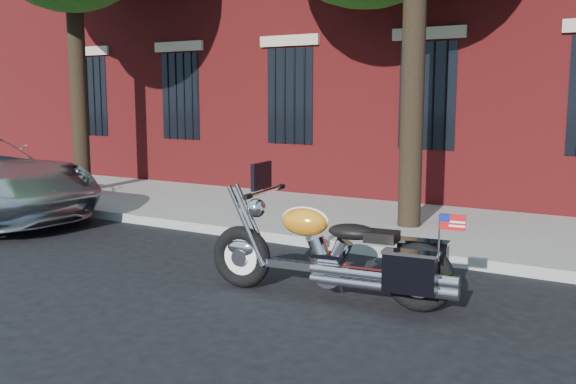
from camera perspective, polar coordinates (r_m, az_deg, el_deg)
The scene contains 4 objects.
ground at distance 8.11m, azimuth 0.04°, elevation -7.16°, with size 120.00×120.00×0.00m, color black.
curb at distance 9.27m, azimuth 4.45°, elevation -4.73°, with size 40.00×0.16×0.15m, color gray.
sidewalk at distance 10.94m, azimuth 8.87°, elevation -2.77°, with size 40.00×3.60×0.15m, color gray.
motorcycle at distance 6.90m, azimuth 4.45°, elevation -5.73°, with size 2.92×1.01×1.46m.
Camera 1 is at (4.03, -6.70, 2.18)m, focal length 40.00 mm.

